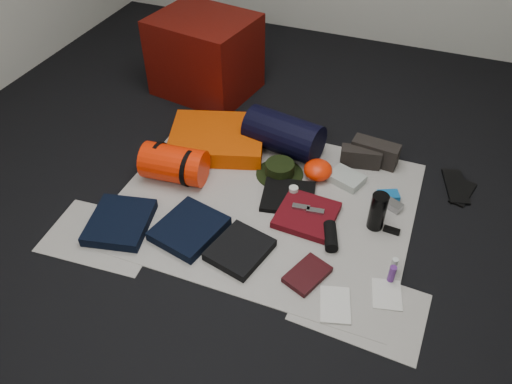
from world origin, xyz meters
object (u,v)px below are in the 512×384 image
(stuff_sack, at_px, (174,164))
(navy_duffel, at_px, (284,134))
(paperback_book, at_px, (307,275))
(sleeping_pad, at_px, (217,139))
(compact_camera, at_px, (393,205))
(red_cabinet, at_px, (205,55))
(water_bottle, at_px, (378,211))

(stuff_sack, relative_size, navy_duffel, 0.77)
(stuff_sack, relative_size, paperback_book, 1.66)
(sleeping_pad, relative_size, paperback_book, 2.63)
(navy_duffel, bearing_deg, sleeping_pad, -154.88)
(compact_camera, distance_m, paperback_book, 0.70)
(paperback_book, bearing_deg, red_cabinet, 152.51)
(stuff_sack, height_order, paperback_book, stuff_sack)
(red_cabinet, xyz_separation_m, stuff_sack, (0.26, -0.99, -0.16))
(stuff_sack, relative_size, water_bottle, 1.68)
(navy_duffel, bearing_deg, paperback_book, -53.59)
(sleeping_pad, height_order, navy_duffel, navy_duffel)
(stuff_sack, bearing_deg, sleeping_pad, 76.13)
(red_cabinet, distance_m, stuff_sack, 1.04)
(water_bottle, bearing_deg, stuff_sack, -178.41)
(water_bottle, relative_size, paperback_book, 0.99)
(paperback_book, bearing_deg, sleeping_pad, 158.49)
(water_bottle, height_order, compact_camera, water_bottle)
(stuff_sack, height_order, navy_duffel, navy_duffel)
(water_bottle, distance_m, paperback_book, 0.52)
(red_cabinet, distance_m, compact_camera, 1.71)
(navy_duffel, height_order, compact_camera, navy_duffel)
(paperback_book, bearing_deg, stuff_sack, 177.99)
(red_cabinet, bearing_deg, water_bottle, -24.14)
(navy_duffel, xyz_separation_m, compact_camera, (0.73, -0.28, -0.10))
(red_cabinet, xyz_separation_m, water_bottle, (1.43, -0.96, -0.16))
(sleeping_pad, distance_m, water_bottle, 1.13)
(stuff_sack, height_order, compact_camera, stuff_sack)
(stuff_sack, height_order, water_bottle, water_bottle)
(red_cabinet, xyz_separation_m, sleeping_pad, (0.36, -0.61, -0.22))
(sleeping_pad, xyz_separation_m, navy_duffel, (0.40, 0.10, 0.07))
(stuff_sack, bearing_deg, water_bottle, 1.59)
(navy_duffel, distance_m, compact_camera, 0.79)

